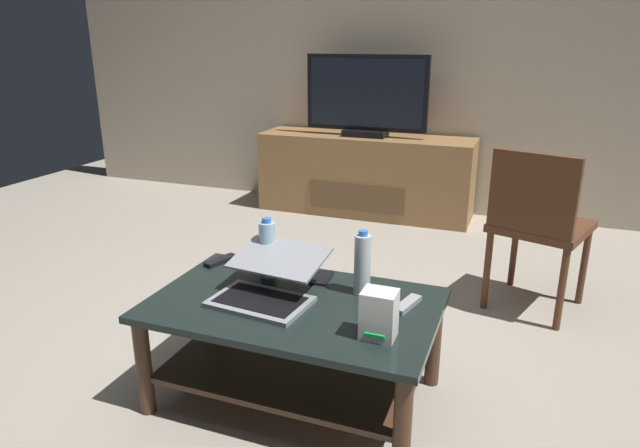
{
  "coord_description": "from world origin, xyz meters",
  "views": [
    {
      "loc": [
        0.92,
        -2.05,
        1.38
      ],
      "look_at": [
        0.06,
        0.23,
        0.57
      ],
      "focal_mm": 31.53,
      "sensor_mm": 36.0,
      "label": 1
    }
  ],
  "objects": [
    {
      "name": "water_bottle_far",
      "position": [
        -0.06,
        -0.09,
        0.55
      ],
      "size": [
        0.07,
        0.07,
        0.26
      ],
      "color": "#99C6E5",
      "rests_on": "coffee_table"
    },
    {
      "name": "ground_plane",
      "position": [
        0.0,
        0.0,
        0.0
      ],
      "size": [
        7.68,
        7.68,
        0.0
      ],
      "primitive_type": "plane",
      "color": "#9E9384"
    },
    {
      "name": "cell_phone",
      "position": [
        0.16,
        -0.04,
        0.43
      ],
      "size": [
        0.08,
        0.15,
        0.01
      ],
      "primitive_type": "cube",
      "rotation": [
        0.0,
        0.0,
        0.08
      ],
      "color": "black",
      "rests_on": "coffee_table"
    },
    {
      "name": "soundbar_remote",
      "position": [
        0.55,
        -0.16,
        0.43
      ],
      "size": [
        0.08,
        0.17,
        0.02
      ],
      "primitive_type": "cube",
      "rotation": [
        0.0,
        0.0,
        -0.26
      ],
      "color": "#99999E",
      "rests_on": "coffee_table"
    },
    {
      "name": "router_box",
      "position": [
        0.51,
        -0.42,
        0.51
      ],
      "size": [
        0.12,
        0.1,
        0.17
      ],
      "color": "white",
      "rests_on": "coffee_table"
    },
    {
      "name": "laptop",
      "position": [
        0.03,
        -0.28,
        0.48
      ],
      "size": [
        0.4,
        0.42,
        0.17
      ],
      "color": "gray",
      "rests_on": "coffee_table"
    },
    {
      "name": "tv_remote",
      "position": [
        -0.32,
        -0.03,
        0.43
      ],
      "size": [
        0.09,
        0.17,
        0.02
      ],
      "primitive_type": "cube",
      "rotation": [
        0.0,
        0.0,
        -0.32
      ],
      "color": "black",
      "rests_on": "coffee_table"
    },
    {
      "name": "media_cabinet",
      "position": [
        -0.32,
        2.25,
        0.32
      ],
      "size": [
        1.72,
        0.47,
        0.64
      ],
      "color": "olive",
      "rests_on": "ground"
    },
    {
      "name": "dining_chair",
      "position": [
        0.99,
        0.86,
        0.5
      ],
      "size": [
        0.56,
        0.56,
        0.87
      ],
      "color": "#59331E",
      "rests_on": "ground"
    },
    {
      "name": "water_bottle_near",
      "position": [
        0.36,
        -0.11,
        0.55
      ],
      "size": [
        0.07,
        0.07,
        0.26
      ],
      "color": "silver",
      "rests_on": "coffee_table"
    },
    {
      "name": "television",
      "position": [
        -0.32,
        2.23,
        0.94
      ],
      "size": [
        0.97,
        0.2,
        0.62
      ],
      "color": "black",
      "rests_on": "media_cabinet"
    },
    {
      "name": "coffee_table",
      "position": [
        0.14,
        -0.27,
        0.29
      ],
      "size": [
        1.09,
        0.68,
        0.42
      ],
      "color": "black",
      "rests_on": "ground"
    },
    {
      "name": "back_wall",
      "position": [
        0.0,
        2.57,
        1.4
      ],
      "size": [
        6.4,
        0.12,
        2.8
      ],
      "primitive_type": "cube",
      "color": "#B2A38C",
      "rests_on": "ground"
    }
  ]
}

